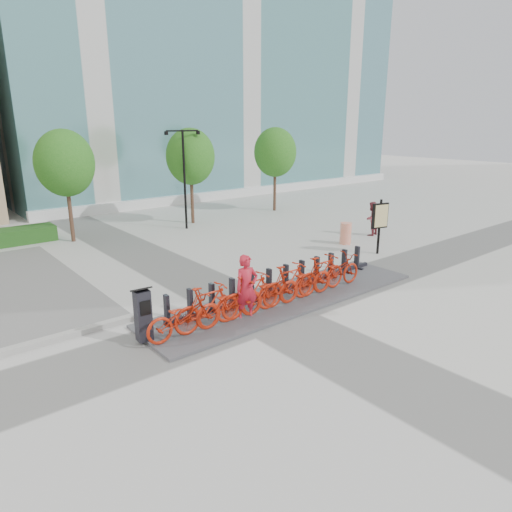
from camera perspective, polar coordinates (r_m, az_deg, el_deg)
ground at (r=13.40m, az=0.72°, el=-7.10°), size 120.00×120.00×0.00m
glass_building at (r=42.19m, az=-7.99°, el=25.26°), size 32.00×16.00×24.00m
tree_1 at (r=22.44m, az=-22.80°, el=10.63°), size 2.60×2.60×5.10m
tree_2 at (r=25.07m, az=-8.20°, el=12.17°), size 2.60×2.60×5.10m
tree_3 at (r=28.62m, az=2.40°, el=12.81°), size 2.60×2.60×5.10m
streetlamp at (r=23.75m, az=-8.98°, el=10.82°), size 2.00×0.20×5.00m
dock_pad at (r=14.38m, az=3.95°, el=-5.27°), size 9.60×2.40×0.08m
dock_rail_posts at (r=14.59m, az=2.90°, el=-2.99°), size 8.02×0.50×0.85m
bike_0 at (r=11.75m, az=-9.01°, el=-7.44°), size 2.09×0.73×1.10m
bike_1 at (r=12.07m, az=-6.05°, el=-6.36°), size 2.03×0.57×1.22m
bike_2 at (r=12.46m, az=-3.26°, el=-5.84°), size 2.09×0.73×1.10m
bike_3 at (r=12.84m, az=-0.65°, el=-4.83°), size 2.03×0.57×1.22m
bike_4 at (r=13.29m, az=1.79°, el=-4.37°), size 2.09×0.73×1.10m
bike_5 at (r=13.73m, az=4.08°, el=-3.46°), size 2.03×0.57×1.22m
bike_6 at (r=14.22m, az=6.20°, el=-3.06°), size 2.09×0.73×1.10m
bike_7 at (r=14.70m, az=8.20°, el=-2.24°), size 2.03×0.57×1.22m
bike_8 at (r=15.23m, az=10.04°, el=-1.90°), size 2.09×0.73×1.10m
kiosk at (r=11.69m, az=-13.94°, el=-7.11°), size 0.47×0.40×1.44m
worker_red at (r=12.62m, az=-1.18°, el=-4.01°), size 0.75×0.55×1.88m
pedestrian at (r=23.04m, az=14.25°, el=4.55°), size 0.90×0.75×1.66m
construction_barrel at (r=21.18m, az=11.14°, el=2.79°), size 0.64×0.64×0.98m
map_sign at (r=19.65m, az=15.25°, el=4.59°), size 0.76×0.29×2.31m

